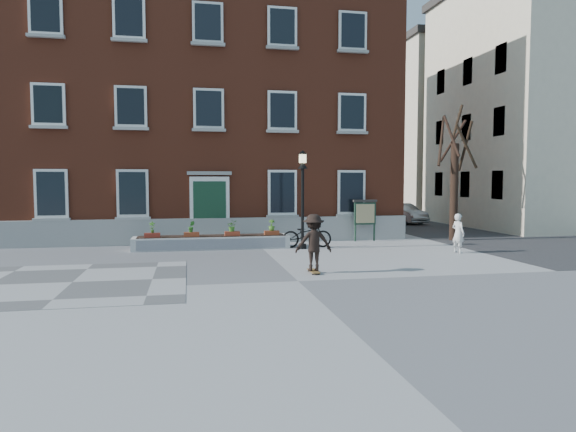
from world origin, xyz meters
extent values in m
plane|color=gray|center=(0.00, 0.00, 0.00)|extent=(100.00, 100.00, 0.00)
cube|color=#515153|center=(-6.00, 1.00, 0.01)|extent=(6.00, 6.00, 0.01)
imported|color=black|center=(1.82, 6.78, 0.54)|extent=(2.07, 0.79, 1.07)
imported|color=#A8ABAD|center=(10.52, 17.15, 0.64)|extent=(2.04, 4.05, 1.27)
imported|color=silver|center=(7.09, 4.18, 0.75)|extent=(0.51, 0.63, 1.49)
cube|color=brown|center=(-2.00, 14.00, 6.00)|extent=(18.00, 10.00, 12.00)
cube|color=#9C9B97|center=(-2.00, 8.88, 0.55)|extent=(18.00, 0.24, 1.10)
cube|color=#ACACA7|center=(-2.00, 8.75, 0.10)|extent=(2.60, 0.80, 0.20)
cube|color=#9C9C97|center=(-2.00, 8.90, 0.30)|extent=(2.20, 0.50, 0.20)
cube|color=white|center=(-2.00, 8.92, 1.65)|extent=(1.70, 0.12, 2.50)
cube|color=#143923|center=(-2.00, 8.87, 1.55)|extent=(1.40, 0.06, 2.30)
cube|color=gray|center=(-2.00, 8.88, 3.05)|extent=(1.90, 0.25, 0.15)
cube|color=white|center=(-8.40, 8.90, 2.20)|extent=(1.30, 0.10, 2.00)
cube|color=black|center=(-8.40, 8.85, 2.20)|extent=(1.08, 0.04, 1.78)
cube|color=#A0A09B|center=(-8.40, 8.84, 1.14)|extent=(1.44, 0.20, 0.12)
cube|color=white|center=(-8.40, 8.90, 5.80)|extent=(1.30, 0.10, 1.70)
cube|color=black|center=(-8.40, 8.85, 5.80)|extent=(1.08, 0.04, 1.48)
cube|color=#ADADA7|center=(-8.40, 8.84, 4.89)|extent=(1.44, 0.20, 0.12)
cube|color=white|center=(-8.40, 8.90, 9.40)|extent=(1.30, 0.10, 1.70)
cube|color=black|center=(-8.40, 8.85, 9.40)|extent=(1.08, 0.04, 1.48)
cube|color=#9E9F99|center=(-8.40, 8.84, 8.49)|extent=(1.44, 0.20, 0.12)
cube|color=silver|center=(-5.20, 8.90, 2.20)|extent=(1.30, 0.10, 2.00)
cube|color=black|center=(-5.20, 8.85, 2.20)|extent=(1.08, 0.04, 1.78)
cube|color=#AAA9A4|center=(-5.20, 8.84, 1.14)|extent=(1.44, 0.20, 0.12)
cube|color=silver|center=(-5.20, 8.90, 5.80)|extent=(1.30, 0.10, 1.70)
cube|color=black|center=(-5.20, 8.85, 5.80)|extent=(1.08, 0.04, 1.48)
cube|color=#ACACA7|center=(-5.20, 8.84, 4.89)|extent=(1.44, 0.20, 0.12)
cube|color=white|center=(-5.20, 8.90, 9.40)|extent=(1.30, 0.10, 1.70)
cube|color=black|center=(-5.20, 8.85, 9.40)|extent=(1.08, 0.04, 1.48)
cube|color=#A7A8A3|center=(-5.20, 8.84, 8.49)|extent=(1.44, 0.20, 0.12)
cube|color=silver|center=(-2.00, 8.90, 5.80)|extent=(1.30, 0.10, 1.70)
cube|color=black|center=(-2.00, 8.85, 5.80)|extent=(1.08, 0.04, 1.48)
cube|color=#9F9F9A|center=(-2.00, 8.84, 4.89)|extent=(1.44, 0.20, 0.12)
cube|color=silver|center=(-2.00, 8.90, 9.40)|extent=(1.30, 0.10, 1.70)
cube|color=black|center=(-2.00, 8.85, 9.40)|extent=(1.08, 0.04, 1.48)
cube|color=#A0A09B|center=(-2.00, 8.84, 8.49)|extent=(1.44, 0.20, 0.12)
cube|color=white|center=(1.20, 8.90, 2.20)|extent=(1.30, 0.10, 2.00)
cube|color=black|center=(1.20, 8.85, 2.20)|extent=(1.08, 0.04, 1.78)
cube|color=gray|center=(1.20, 8.84, 1.14)|extent=(1.44, 0.20, 0.12)
cube|color=white|center=(1.20, 8.90, 5.80)|extent=(1.30, 0.10, 1.70)
cube|color=black|center=(1.20, 8.85, 5.80)|extent=(1.08, 0.04, 1.48)
cube|color=#A7A7A2|center=(1.20, 8.84, 4.89)|extent=(1.44, 0.20, 0.12)
cube|color=white|center=(1.20, 8.90, 9.40)|extent=(1.30, 0.10, 1.70)
cube|color=black|center=(1.20, 8.85, 9.40)|extent=(1.08, 0.04, 1.48)
cube|color=gray|center=(1.20, 8.84, 8.49)|extent=(1.44, 0.20, 0.12)
cube|color=white|center=(4.40, 8.90, 2.20)|extent=(1.30, 0.10, 2.00)
cube|color=black|center=(4.40, 8.85, 2.20)|extent=(1.08, 0.04, 1.78)
cube|color=#999994|center=(4.40, 8.84, 1.14)|extent=(1.44, 0.20, 0.12)
cube|color=white|center=(4.40, 8.90, 5.80)|extent=(1.30, 0.10, 1.70)
cube|color=black|center=(4.40, 8.85, 5.80)|extent=(1.08, 0.04, 1.48)
cube|color=#979792|center=(4.40, 8.84, 4.89)|extent=(1.44, 0.20, 0.12)
cube|color=silver|center=(4.40, 8.90, 9.40)|extent=(1.30, 0.10, 1.70)
cube|color=black|center=(4.40, 8.85, 9.40)|extent=(1.08, 0.04, 1.48)
cube|color=gray|center=(4.40, 8.84, 8.49)|extent=(1.44, 0.20, 0.12)
cube|color=silver|center=(-2.00, 7.20, 0.25)|extent=(6.20, 1.10, 0.50)
cube|color=silver|center=(-2.00, 6.64, 0.25)|extent=(5.80, 0.02, 0.40)
cube|color=black|center=(-2.00, 7.20, 0.50)|extent=(5.80, 0.90, 0.06)
cube|color=maroon|center=(-4.30, 6.95, 0.60)|extent=(0.60, 0.25, 0.20)
imported|color=#356B20|center=(-4.30, 6.95, 0.92)|extent=(0.24, 0.24, 0.45)
cube|color=brown|center=(-2.80, 6.95, 0.60)|extent=(0.60, 0.25, 0.20)
imported|color=#286B20|center=(-2.80, 6.95, 0.92)|extent=(0.25, 0.25, 0.45)
cube|color=#933720|center=(-1.20, 6.95, 0.60)|extent=(0.60, 0.25, 0.20)
imported|color=#30671F|center=(-1.20, 6.95, 0.92)|extent=(0.40, 0.40, 0.45)
cube|color=brown|center=(0.40, 6.95, 0.60)|extent=(0.60, 0.25, 0.20)
imported|color=#3A6D20|center=(0.40, 6.95, 0.92)|extent=(0.25, 0.25, 0.45)
cylinder|color=black|center=(9.00, 8.00, 2.20)|extent=(0.36, 0.36, 4.40)
cylinder|color=black|center=(9.51, 8.00, 4.29)|extent=(0.12, 1.12, 2.23)
cylinder|color=black|center=(9.17, 8.52, 4.55)|extent=(1.18, 0.49, 1.97)
cylinder|color=black|center=(8.51, 8.36, 4.55)|extent=(0.88, 1.14, 2.35)
cylinder|color=#301D15|center=(8.70, 7.78, 4.73)|extent=(0.60, 0.77, 1.90)
cylinder|color=#302115|center=(9.20, 7.37, 4.24)|extent=(1.39, 0.55, 1.95)
cylinder|color=#322216|center=(9.16, 8.13, 5.37)|extent=(0.43, 0.48, 1.58)
cube|color=#343436|center=(12.00, 18.00, 0.00)|extent=(8.00, 36.00, 0.01)
cube|color=beige|center=(18.00, 14.00, 7.00)|extent=(10.00, 11.00, 14.00)
cube|color=beige|center=(18.00, 26.00, 6.50)|extent=(10.00, 11.00, 13.00)
cube|color=#383330|center=(18.00, 26.00, 13.25)|extent=(10.40, 11.40, 0.50)
cube|color=black|center=(13.04, 10.80, 2.50)|extent=(0.08, 1.00, 1.50)
cube|color=black|center=(13.04, 14.00, 2.50)|extent=(0.08, 1.00, 1.50)
cube|color=black|center=(13.04, 17.20, 2.50)|extent=(0.08, 1.00, 1.50)
cube|color=black|center=(13.04, 10.80, 5.80)|extent=(0.08, 1.00, 1.50)
cube|color=black|center=(13.04, 14.00, 5.80)|extent=(0.08, 1.00, 1.50)
cube|color=black|center=(13.04, 17.20, 5.80)|extent=(0.08, 1.00, 1.50)
cube|color=black|center=(13.04, 10.80, 9.00)|extent=(0.08, 1.00, 1.50)
cube|color=black|center=(13.04, 14.00, 9.00)|extent=(0.08, 1.00, 1.50)
cube|color=black|center=(13.04, 17.20, 9.00)|extent=(0.08, 1.00, 1.50)
cylinder|color=black|center=(1.57, 6.45, 0.10)|extent=(0.32, 0.32, 0.20)
cylinder|color=black|center=(1.57, 6.45, 1.60)|extent=(0.12, 0.12, 3.20)
cone|color=black|center=(1.57, 6.45, 3.35)|extent=(0.40, 0.40, 0.30)
cube|color=#FFF5BB|center=(1.57, 6.45, 3.60)|extent=(0.24, 0.24, 0.34)
cone|color=black|center=(1.57, 6.45, 3.85)|extent=(0.40, 0.40, 0.16)
cylinder|color=#1B3625|center=(4.45, 8.45, 0.90)|extent=(0.08, 0.08, 1.80)
cylinder|color=#193322|center=(5.35, 8.45, 0.90)|extent=(0.08, 0.08, 1.80)
cube|color=#183123|center=(4.90, 8.45, 1.25)|extent=(1.00, 0.10, 1.00)
cube|color=#CCC684|center=(4.90, 8.39, 1.25)|extent=(0.85, 0.02, 0.85)
cube|color=#35312E|center=(4.90, 8.45, 1.82)|extent=(1.10, 0.16, 0.10)
cube|color=brown|center=(0.71, 1.11, 0.06)|extent=(0.22, 0.78, 0.03)
cylinder|color=black|center=(0.62, 0.83, 0.03)|extent=(0.03, 0.05, 0.05)
cylinder|color=black|center=(0.80, 0.83, 0.03)|extent=(0.03, 0.05, 0.05)
cylinder|color=black|center=(0.62, 1.39, 0.03)|extent=(0.03, 0.05, 0.05)
cylinder|color=black|center=(0.80, 1.39, 0.03)|extent=(0.03, 0.05, 0.05)
imported|color=black|center=(0.71, 1.11, 0.91)|extent=(1.11, 0.68, 1.68)
camera|label=1|loc=(-2.91, -13.50, 2.75)|focal=32.00mm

